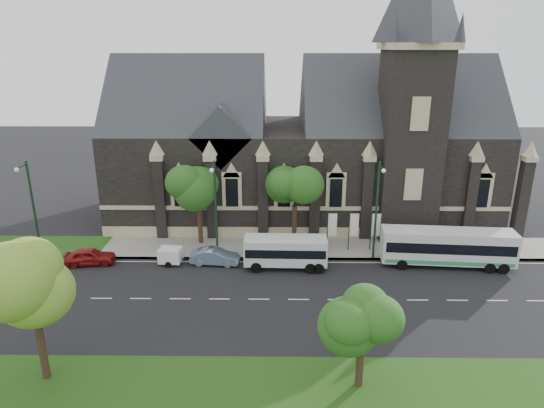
{
  "coord_description": "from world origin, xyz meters",
  "views": [
    {
      "loc": [
        1.34,
        -31.89,
        18.33
      ],
      "look_at": [
        0.92,
        6.0,
        5.61
      ],
      "focal_mm": 31.46,
      "sensor_mm": 36.0,
      "label": 1
    }
  ],
  "objects_px": {
    "box_trailer": "(170,255)",
    "car_far_white": "(14,257)",
    "banner_flag_left": "(331,227)",
    "sedan": "(215,256)",
    "car_far_red": "(90,256)",
    "tree_walk_right": "(297,186)",
    "banner_flag_right": "(374,227)",
    "tour_coach": "(448,247)",
    "tree_walk_left": "(201,187)",
    "shuttle_bus": "(286,250)",
    "tree_park_east": "(366,312)",
    "street_lamp_mid": "(215,205)",
    "street_lamp_near": "(377,206)",
    "tree_park_near": "(36,276)",
    "street_lamp_far": "(32,205)",
    "banner_flag_center": "(352,227)"
  },
  "relations": [
    {
      "from": "street_lamp_far",
      "to": "banner_flag_left",
      "type": "relative_size",
      "value": 2.25
    },
    {
      "from": "banner_flag_right",
      "to": "car_far_white",
      "type": "bearing_deg",
      "value": -174.27
    },
    {
      "from": "street_lamp_near",
      "to": "car_far_white",
      "type": "xyz_separation_m",
      "value": [
        -31.6,
        -1.29,
        -4.36
      ]
    },
    {
      "from": "sedan",
      "to": "car_far_red",
      "type": "bearing_deg",
      "value": 95.13
    },
    {
      "from": "box_trailer",
      "to": "car_far_white",
      "type": "bearing_deg",
      "value": -174.07
    },
    {
      "from": "street_lamp_far",
      "to": "car_far_red",
      "type": "relative_size",
      "value": 2.07
    },
    {
      "from": "sedan",
      "to": "street_lamp_near",
      "type": "bearing_deg",
      "value": -81.71
    },
    {
      "from": "tour_coach",
      "to": "shuttle_bus",
      "type": "xyz_separation_m",
      "value": [
        -13.97,
        -0.48,
        -0.21
      ]
    },
    {
      "from": "tree_park_near",
      "to": "banner_flag_right",
      "type": "height_order",
      "value": "tree_park_near"
    },
    {
      "from": "sedan",
      "to": "car_far_white",
      "type": "distance_m",
      "value": 17.51
    },
    {
      "from": "tree_park_east",
      "to": "street_lamp_far",
      "type": "height_order",
      "value": "street_lamp_far"
    },
    {
      "from": "tour_coach",
      "to": "car_far_white",
      "type": "distance_m",
      "value": 37.69
    },
    {
      "from": "tree_park_east",
      "to": "tour_coach",
      "type": "relative_size",
      "value": 0.55
    },
    {
      "from": "tree_walk_right",
      "to": "banner_flag_left",
      "type": "relative_size",
      "value": 1.95
    },
    {
      "from": "tree_park_near",
      "to": "banner_flag_right",
      "type": "bearing_deg",
      "value": 38.86
    },
    {
      "from": "tree_park_near",
      "to": "tour_coach",
      "type": "height_order",
      "value": "tree_park_near"
    },
    {
      "from": "sedan",
      "to": "car_far_red",
      "type": "xyz_separation_m",
      "value": [
        -10.96,
        -0.16,
        0.03
      ]
    },
    {
      "from": "street_lamp_mid",
      "to": "car_far_white",
      "type": "distance_m",
      "value": 18.18
    },
    {
      "from": "sedan",
      "to": "tree_walk_right",
      "type": "bearing_deg",
      "value": -53.48
    },
    {
      "from": "car_far_red",
      "to": "shuttle_bus",
      "type": "bearing_deg",
      "value": -98.59
    },
    {
      "from": "tour_coach",
      "to": "street_lamp_mid",
      "type": "bearing_deg",
      "value": -178.58
    },
    {
      "from": "street_lamp_near",
      "to": "shuttle_bus",
      "type": "distance_m",
      "value": 8.79
    },
    {
      "from": "street_lamp_mid",
      "to": "tree_walk_left",
      "type": "bearing_deg",
      "value": 116.47
    },
    {
      "from": "tree_park_east",
      "to": "street_lamp_near",
      "type": "relative_size",
      "value": 0.7
    },
    {
      "from": "tour_coach",
      "to": "tree_park_east",
      "type": "bearing_deg",
      "value": -118.32
    },
    {
      "from": "street_lamp_near",
      "to": "banner_flag_right",
      "type": "bearing_deg",
      "value": 81.44
    },
    {
      "from": "street_lamp_near",
      "to": "banner_flag_left",
      "type": "distance_m",
      "value": 4.99
    },
    {
      "from": "car_far_red",
      "to": "banner_flag_left",
      "type": "bearing_deg",
      "value": -89.03
    },
    {
      "from": "box_trailer",
      "to": "car_far_red",
      "type": "distance_m",
      "value": 7.07
    },
    {
      "from": "tree_walk_left",
      "to": "car_far_white",
      "type": "bearing_deg",
      "value": -162.76
    },
    {
      "from": "banner_flag_left",
      "to": "tour_coach",
      "type": "distance_m",
      "value": 10.25
    },
    {
      "from": "street_lamp_far",
      "to": "box_trailer",
      "type": "height_order",
      "value": "street_lamp_far"
    },
    {
      "from": "banner_flag_right",
      "to": "car_far_white",
      "type": "distance_m",
      "value": 32.09
    },
    {
      "from": "tree_park_east",
      "to": "street_lamp_mid",
      "type": "distance_m",
      "value": 19.32
    },
    {
      "from": "shuttle_bus",
      "to": "banner_flag_right",
      "type": "bearing_deg",
      "value": 24.22
    },
    {
      "from": "tree_walk_left",
      "to": "banner_flag_left",
      "type": "distance_m",
      "value": 12.66
    },
    {
      "from": "banner_flag_left",
      "to": "shuttle_bus",
      "type": "xyz_separation_m",
      "value": [
        -4.18,
        -3.48,
        -0.81
      ]
    },
    {
      "from": "banner_flag_center",
      "to": "street_lamp_far",
      "type": "bearing_deg",
      "value": -176.14
    },
    {
      "from": "tree_park_near",
      "to": "tree_walk_left",
      "type": "xyz_separation_m",
      "value": [
        5.97,
        19.47,
        -0.68
      ]
    },
    {
      "from": "street_lamp_far",
      "to": "banner_flag_right",
      "type": "bearing_deg",
      "value": 3.6
    },
    {
      "from": "tree_park_east",
      "to": "tour_coach",
      "type": "bearing_deg",
      "value": 57.14
    },
    {
      "from": "banner_flag_right",
      "to": "box_trailer",
      "type": "distance_m",
      "value": 18.56
    },
    {
      "from": "box_trailer",
      "to": "tour_coach",
      "type": "bearing_deg",
      "value": 4.69
    },
    {
      "from": "tree_walk_left",
      "to": "banner_flag_right",
      "type": "height_order",
      "value": "tree_walk_left"
    },
    {
      "from": "box_trailer",
      "to": "banner_flag_left",
      "type": "bearing_deg",
      "value": 16.48
    },
    {
      "from": "banner_flag_right",
      "to": "sedan",
      "type": "relative_size",
      "value": 0.93
    },
    {
      "from": "box_trailer",
      "to": "car_far_white",
      "type": "xyz_separation_m",
      "value": [
        -13.62,
        -0.26,
        -0.08
      ]
    },
    {
      "from": "tree_park_near",
      "to": "car_far_red",
      "type": "relative_size",
      "value": 1.97
    },
    {
      "from": "shuttle_bus",
      "to": "tree_park_near",
      "type": "bearing_deg",
      "value": -132.98
    },
    {
      "from": "tree_park_east",
      "to": "box_trailer",
      "type": "bearing_deg",
      "value": 132.61
    }
  ]
}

